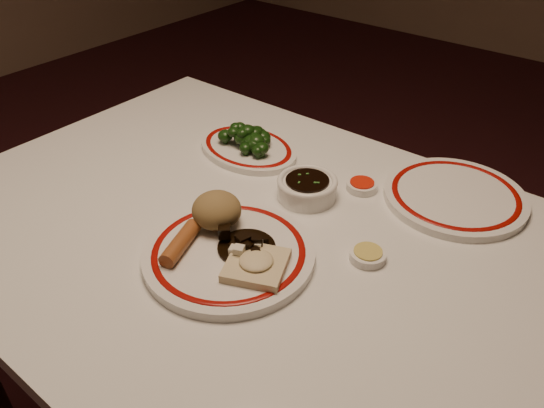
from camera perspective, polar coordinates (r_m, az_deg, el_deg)
The scene contains 12 objects.
dining_table at distance 1.08m, azimuth -3.75°, elevation -5.70°, with size 1.20×0.90×0.75m.
main_plate at distance 0.93m, azimuth -4.65°, elevation -5.34°, with size 0.31×0.31×0.02m.
rice_mound at distance 0.96m, azimuth -5.97°, elevation -0.65°, with size 0.09×0.09×0.07m, color olive.
spring_roll at distance 0.93m, azimuth -9.81°, elevation -4.15°, with size 0.03×0.03×0.11m, color #985325.
fried_wonton at distance 0.88m, azimuth -1.71°, elevation -6.48°, with size 0.13×0.13×0.03m.
stirfry_heap at distance 0.92m, azimuth -2.80°, elevation -4.37°, with size 0.11×0.10×0.03m.
broccoli_plate at distance 1.24m, azimuth -2.60°, elevation 6.03°, with size 0.27×0.24×0.02m.
broccoli_pile at distance 1.22m, azimuth -2.35°, elevation 7.16°, with size 0.14×0.10×0.05m.
soy_bowl at distance 1.07m, azimuth 3.79°, elevation 1.66°, with size 0.12×0.12×0.04m.
sweet_sour_dish at distance 1.12m, azimuth 9.63°, elevation 1.96°, with size 0.06×0.06×0.02m.
mustard_dish at distance 0.94m, azimuth 10.25°, elevation -5.42°, with size 0.06×0.06×0.02m.
far_plate at distance 1.13m, azimuth 19.06°, elevation 0.83°, with size 0.32×0.32×0.02m.
Camera 1 is at (0.56, -0.59, 1.36)m, focal length 35.00 mm.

